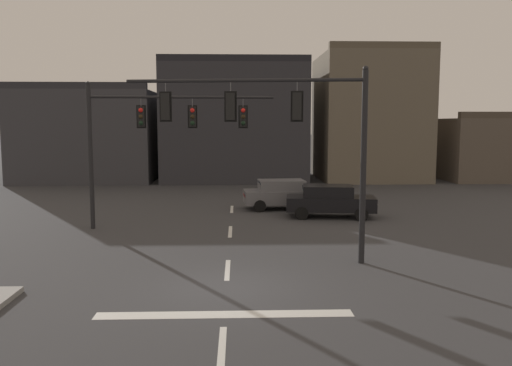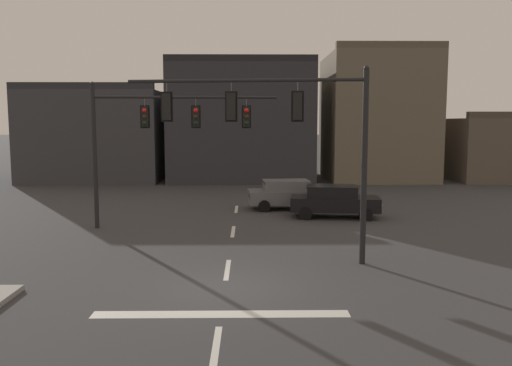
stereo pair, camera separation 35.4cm
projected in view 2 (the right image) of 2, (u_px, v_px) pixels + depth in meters
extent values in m
plane|color=#353538|center=(225.00, 289.00, 15.01)|extent=(400.00, 400.00, 0.00)
cube|color=silver|center=(221.00, 314.00, 13.02)|extent=(6.40, 0.50, 0.01)
cube|color=silver|center=(216.00, 349.00, 11.04)|extent=(0.16, 2.40, 0.01)
cube|color=silver|center=(227.00, 269.00, 17.00)|extent=(0.16, 2.40, 0.01)
cube|color=silver|center=(233.00, 231.00, 22.96)|extent=(0.16, 2.40, 0.01)
cube|color=silver|center=(236.00, 209.00, 28.92)|extent=(0.16, 2.40, 0.01)
cylinder|color=black|center=(364.00, 169.00, 17.37)|extent=(0.20, 0.20, 6.44)
cylinder|color=black|center=(244.00, 80.00, 17.48)|extent=(7.95, 1.10, 0.12)
sphere|color=black|center=(367.00, 68.00, 17.00)|extent=(0.18, 0.18, 0.18)
cylinder|color=#56565B|center=(298.00, 87.00, 17.31)|extent=(0.03, 0.03, 0.35)
cube|color=black|center=(298.00, 106.00, 17.38)|extent=(0.33, 0.28, 0.90)
sphere|color=red|center=(298.00, 98.00, 17.48)|extent=(0.20, 0.20, 0.20)
sphere|color=#2D2314|center=(298.00, 106.00, 17.51)|extent=(0.20, 0.20, 0.20)
sphere|color=black|center=(298.00, 115.00, 17.54)|extent=(0.20, 0.20, 0.20)
cube|color=black|center=(298.00, 106.00, 17.36)|extent=(0.42, 0.08, 1.02)
cylinder|color=#56565B|center=(231.00, 88.00, 17.56)|extent=(0.03, 0.03, 0.35)
cube|color=black|center=(231.00, 107.00, 17.63)|extent=(0.33, 0.28, 0.90)
sphere|color=red|center=(232.00, 98.00, 17.72)|extent=(0.20, 0.20, 0.20)
sphere|color=#2D2314|center=(232.00, 107.00, 17.75)|extent=(0.20, 0.20, 0.20)
sphere|color=black|center=(232.00, 115.00, 17.79)|extent=(0.20, 0.20, 0.20)
cube|color=black|center=(231.00, 107.00, 17.61)|extent=(0.42, 0.08, 1.02)
cylinder|color=#56565B|center=(167.00, 88.00, 17.80)|extent=(0.03, 0.03, 0.35)
cube|color=black|center=(167.00, 107.00, 17.87)|extent=(0.33, 0.28, 0.90)
sphere|color=red|center=(168.00, 99.00, 17.97)|extent=(0.20, 0.20, 0.20)
sphere|color=#2D2314|center=(168.00, 107.00, 18.00)|extent=(0.20, 0.20, 0.20)
sphere|color=black|center=(168.00, 115.00, 18.03)|extent=(0.20, 0.20, 0.20)
cube|color=black|center=(167.00, 107.00, 17.85)|extent=(0.42, 0.08, 1.02)
cylinder|color=black|center=(95.00, 157.00, 23.39)|extent=(0.20, 0.20, 6.39)
cylinder|color=black|center=(185.00, 97.00, 23.31)|extent=(8.13, 0.47, 0.12)
sphere|color=black|center=(92.00, 84.00, 23.02)|extent=(0.18, 0.18, 0.18)
cylinder|color=#56565B|center=(145.00, 102.00, 23.24)|extent=(0.03, 0.03, 0.35)
cube|color=black|center=(145.00, 117.00, 23.31)|extent=(0.31, 0.25, 0.90)
sphere|color=red|center=(144.00, 110.00, 23.15)|extent=(0.20, 0.20, 0.20)
sphere|color=#2D2314|center=(144.00, 117.00, 23.18)|extent=(0.20, 0.20, 0.20)
sphere|color=black|center=(145.00, 123.00, 23.21)|extent=(0.20, 0.20, 0.20)
cube|color=black|center=(145.00, 117.00, 23.33)|extent=(0.42, 0.05, 1.02)
cylinder|color=#56565B|center=(196.00, 103.00, 23.37)|extent=(0.03, 0.03, 0.35)
cube|color=black|center=(196.00, 117.00, 23.44)|extent=(0.31, 0.25, 0.90)
sphere|color=red|center=(196.00, 110.00, 23.28)|extent=(0.20, 0.20, 0.20)
sphere|color=#2D2314|center=(196.00, 117.00, 23.31)|extent=(0.20, 0.20, 0.20)
sphere|color=black|center=(196.00, 123.00, 23.34)|extent=(0.20, 0.20, 0.20)
cube|color=black|center=(196.00, 117.00, 23.46)|extent=(0.42, 0.05, 1.02)
cylinder|color=#56565B|center=(246.00, 103.00, 23.49)|extent=(0.03, 0.03, 0.35)
cube|color=black|center=(246.00, 117.00, 23.56)|extent=(0.31, 0.25, 0.90)
sphere|color=red|center=(246.00, 110.00, 23.40)|extent=(0.20, 0.20, 0.20)
sphere|color=#2D2314|center=(246.00, 117.00, 23.43)|extent=(0.20, 0.20, 0.20)
sphere|color=black|center=(247.00, 123.00, 23.46)|extent=(0.20, 0.20, 0.20)
cube|color=black|center=(246.00, 117.00, 23.58)|extent=(0.42, 0.05, 1.02)
cube|color=black|center=(335.00, 204.00, 26.32)|extent=(4.58, 2.30, 0.70)
cube|color=black|center=(332.00, 191.00, 26.27)|extent=(2.63, 1.88, 0.56)
cube|color=#2D3842|center=(347.00, 192.00, 26.19)|extent=(0.42, 1.54, 0.47)
cube|color=#2D3842|center=(308.00, 191.00, 26.39)|extent=(0.39, 1.53, 0.46)
cylinder|color=black|center=(362.00, 209.00, 27.06)|extent=(0.66, 0.29, 0.64)
cylinder|color=black|center=(366.00, 215.00, 25.38)|extent=(0.66, 0.29, 0.64)
cylinder|color=black|center=(306.00, 208.00, 27.35)|extent=(0.66, 0.29, 0.64)
cylinder|color=black|center=(305.00, 213.00, 25.67)|extent=(0.66, 0.29, 0.64)
sphere|color=silver|center=(378.00, 202.00, 26.66)|extent=(0.16, 0.16, 0.16)
sphere|color=silver|center=(381.00, 205.00, 25.52)|extent=(0.16, 0.16, 0.16)
cube|color=maroon|center=(291.00, 201.00, 26.54)|extent=(0.20, 1.36, 0.12)
cube|color=slate|center=(289.00, 196.00, 28.91)|extent=(4.53, 2.15, 0.70)
cube|color=slate|center=(286.00, 185.00, 28.83)|extent=(2.58, 1.79, 0.56)
cube|color=#2D3842|center=(300.00, 185.00, 28.90)|extent=(0.37, 1.54, 0.47)
cube|color=#2D3842|center=(265.00, 186.00, 28.72)|extent=(0.34, 1.53, 0.46)
cylinder|color=black|center=(311.00, 201.00, 29.93)|extent=(0.66, 0.27, 0.64)
cylinder|color=black|center=(318.00, 205.00, 28.25)|extent=(0.66, 0.27, 0.64)
cylinder|color=black|center=(261.00, 201.00, 29.66)|extent=(0.66, 0.27, 0.64)
cylinder|color=black|center=(264.00, 206.00, 27.98)|extent=(0.66, 0.27, 0.64)
sphere|color=silver|center=(325.00, 194.00, 29.68)|extent=(0.16, 0.16, 0.16)
sphere|color=silver|center=(330.00, 196.00, 28.54)|extent=(0.16, 0.16, 0.16)
cube|color=maroon|center=(249.00, 195.00, 28.70)|extent=(0.15, 1.37, 0.12)
cube|color=#38383D|center=(101.00, 136.00, 44.47)|extent=(10.89, 9.97, 7.25)
cube|color=#2B2B30|center=(81.00, 86.00, 39.38)|extent=(10.89, 0.60, 0.50)
cube|color=#2D2D33|center=(242.00, 124.00, 44.61)|extent=(11.57, 10.17, 9.30)
cube|color=black|center=(241.00, 58.00, 39.30)|extent=(11.57, 0.60, 0.50)
cube|color=#665B4C|center=(376.00, 118.00, 44.24)|extent=(8.39, 9.25, 10.30)
cube|color=brown|center=(392.00, 45.00, 39.33)|extent=(8.39, 0.60, 0.50)
cube|color=brown|center=(488.00, 148.00, 46.95)|extent=(9.43, 13.83, 5.09)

